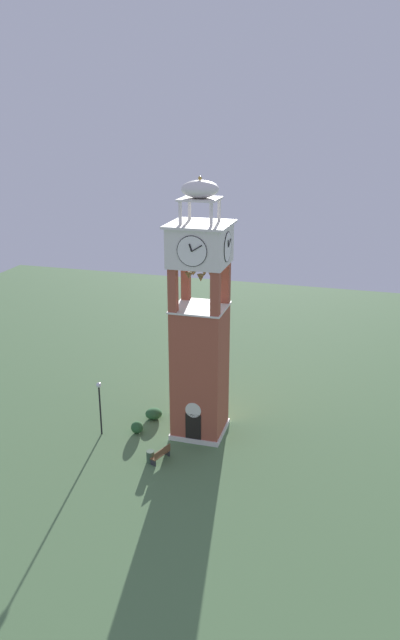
{
  "coord_description": "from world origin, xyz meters",
  "views": [
    {
      "loc": [
        9.91,
        -34.83,
        21.19
      ],
      "look_at": [
        0.0,
        0.0,
        8.45
      ],
      "focal_mm": 32.29,
      "sensor_mm": 36.0,
      "label": 1
    }
  ],
  "objects_px": {
    "park_bench": "(161,454)",
    "lamp_post": "(100,399)",
    "trash_bin": "(150,457)",
    "clock_tower": "(200,335)"
  },
  "relations": [
    {
      "from": "park_bench",
      "to": "trash_bin",
      "type": "relative_size",
      "value": 2.07
    },
    {
      "from": "park_bench",
      "to": "lamp_post",
      "type": "relative_size",
      "value": 0.41
    },
    {
      "from": "clock_tower",
      "to": "trash_bin",
      "type": "relative_size",
      "value": 22.27
    },
    {
      "from": "clock_tower",
      "to": "park_bench",
      "type": "xyz_separation_m",
      "value": [
        -1.42,
        -4.31,
        -6.86
      ]
    },
    {
      "from": "clock_tower",
      "to": "park_bench",
      "type": "distance_m",
      "value": 8.23
    },
    {
      "from": "lamp_post",
      "to": "clock_tower",
      "type": "bearing_deg",
      "value": 18.89
    },
    {
      "from": "park_bench",
      "to": "trash_bin",
      "type": "distance_m",
      "value": 0.7
    },
    {
      "from": "trash_bin",
      "to": "park_bench",
      "type": "bearing_deg",
      "value": 27.87
    },
    {
      "from": "lamp_post",
      "to": "park_bench",
      "type": "bearing_deg",
      "value": -21.53
    },
    {
      "from": "park_bench",
      "to": "lamp_post",
      "type": "distance_m",
      "value": 6.04
    }
  ]
}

